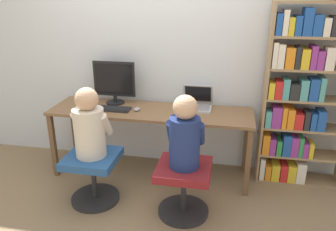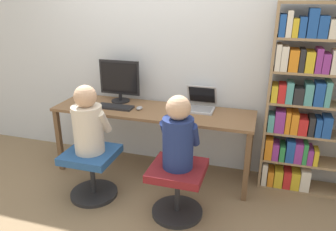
% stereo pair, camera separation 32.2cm
% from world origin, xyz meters
% --- Properties ---
extents(ground_plane, '(14.00, 14.00, 0.00)m').
position_xyz_m(ground_plane, '(0.00, 0.00, 0.00)').
color(ground_plane, '#846B4C').
extents(wall_back, '(10.00, 0.05, 2.60)m').
position_xyz_m(wall_back, '(0.00, 0.64, 1.30)').
color(wall_back, silver).
rests_on(wall_back, ground_plane).
extents(desk, '(2.11, 0.58, 0.74)m').
position_xyz_m(desk, '(0.00, 0.29, 0.67)').
color(desk, brown).
rests_on(desk, ground_plane).
extents(desktop_monitor, '(0.46, 0.20, 0.46)m').
position_xyz_m(desktop_monitor, '(-0.44, 0.44, 0.98)').
color(desktop_monitor, black).
rests_on(desktop_monitor, desk).
extents(laptop, '(0.32, 0.33, 0.23)m').
position_xyz_m(laptop, '(0.46, 0.45, 0.79)').
color(laptop, '#B7B7BC').
rests_on(laptop, desk).
extents(keyboard, '(0.39, 0.15, 0.03)m').
position_xyz_m(keyboard, '(-0.40, 0.22, 0.75)').
color(keyboard, '#232326').
rests_on(keyboard, desk).
extents(computer_mouse_by_keyboard, '(0.06, 0.09, 0.03)m').
position_xyz_m(computer_mouse_by_keyboard, '(-0.13, 0.25, 0.76)').
color(computer_mouse_by_keyboard, '#99999E').
rests_on(computer_mouse_by_keyboard, desk).
extents(office_chair_left, '(0.47, 0.46, 0.48)m').
position_xyz_m(office_chair_left, '(-0.42, -0.31, 0.30)').
color(office_chair_left, '#262628').
rests_on(office_chair_left, ground_plane).
extents(office_chair_right, '(0.47, 0.46, 0.48)m').
position_xyz_m(office_chair_right, '(0.45, -0.35, 0.30)').
color(office_chair_right, '#262628').
rests_on(office_chair_right, ground_plane).
extents(person_at_monitor, '(0.34, 0.30, 0.65)m').
position_xyz_m(person_at_monitor, '(-0.42, -0.31, 0.77)').
color(person_at_monitor, beige).
rests_on(person_at_monitor, office_chair_left).
extents(person_at_laptop, '(0.32, 0.29, 0.64)m').
position_xyz_m(person_at_laptop, '(0.45, -0.35, 0.78)').
color(person_at_laptop, navy).
rests_on(person_at_laptop, office_chair_right).
extents(bookshelf, '(0.86, 0.27, 1.83)m').
position_xyz_m(bookshelf, '(1.48, 0.41, 0.90)').
color(bookshelf, '#997A56').
rests_on(bookshelf, ground_plane).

